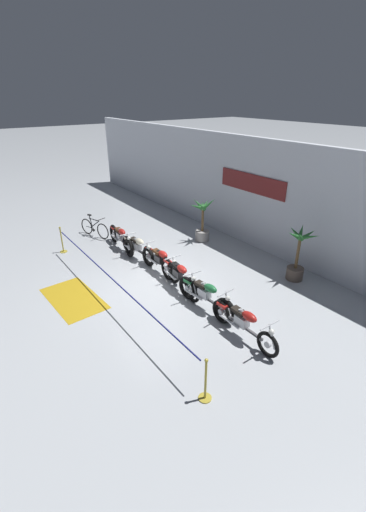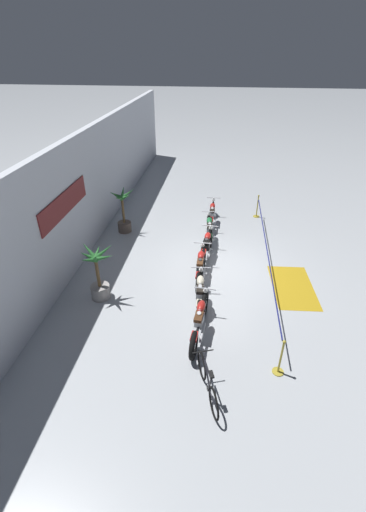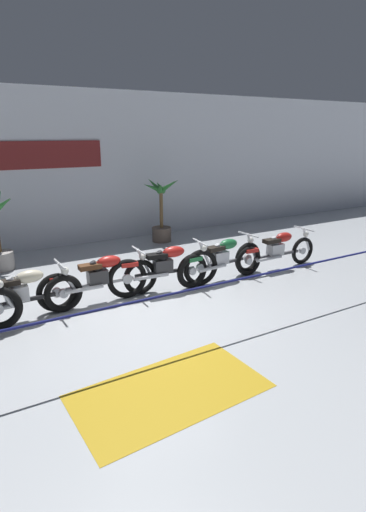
{
  "view_description": "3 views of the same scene",
  "coord_description": "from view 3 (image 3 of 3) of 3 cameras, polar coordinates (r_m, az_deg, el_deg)",
  "views": [
    {
      "loc": [
        8.26,
        -4.8,
        5.68
      ],
      "look_at": [
        0.26,
        0.97,
        0.94
      ],
      "focal_mm": 24.0,
      "sensor_mm": 36.0,
      "label": 1
    },
    {
      "loc": [
        -10.14,
        0.12,
        6.73
      ],
      "look_at": [
        -0.06,
        1.36,
        0.42
      ],
      "focal_mm": 24.0,
      "sensor_mm": 36.0,
      "label": 2
    },
    {
      "loc": [
        -2.8,
        -6.08,
        3.06
      ],
      "look_at": [
        1.41,
        1.28,
        0.43
      ],
      "focal_mm": 28.0,
      "sensor_mm": 36.0,
      "label": 3
    }
  ],
  "objects": [
    {
      "name": "floor_banner",
      "position": [
        5.21,
        -1.85,
        -18.69
      ],
      "size": [
        2.44,
        1.44,
        0.01
      ],
      "primitive_type": "cube",
      "rotation": [
        0.0,
        0.0,
        0.06
      ],
      "color": "#B78E19",
      "rests_on": "ground"
    },
    {
      "name": "stanchion_far_left",
      "position": [
        5.37,
        -10.93,
        -8.92
      ],
      "size": [
        8.76,
        0.28,
        1.05
      ],
      "color": "gold",
      "rests_on": "ground"
    },
    {
      "name": "ground_plane",
      "position": [
        7.36,
        -4.61,
        -7.4
      ],
      "size": [
        120.0,
        120.0,
        0.0
      ],
      "primitive_type": "plane",
      "color": "#B2B7BC"
    },
    {
      "name": "motorcycle_red_5",
      "position": [
        9.47,
        13.34,
        0.8
      ],
      "size": [
        2.31,
        0.62,
        0.91
      ],
      "color": "black",
      "rests_on": "ground"
    },
    {
      "name": "potted_palm_left_of_row",
      "position": [
        11.64,
        -3.1,
        5.93
      ],
      "size": [
        1.18,
        1.05,
        1.89
      ],
      "color": "brown",
      "rests_on": "ground"
    },
    {
      "name": "motorcycle_red_3",
      "position": [
        7.91,
        -2.48,
        -1.78
      ],
      "size": [
        2.35,
        0.62,
        0.97
      ],
      "color": "black",
      "rests_on": "ground"
    },
    {
      "name": "motorcycle_green_4",
      "position": [
        8.56,
        5.56,
        -0.55
      ],
      "size": [
        2.27,
        0.62,
        0.94
      ],
      "color": "black",
      "rests_on": "ground"
    },
    {
      "name": "motorcycle_red_2",
      "position": [
        7.56,
        -11.64,
        -3.2
      ],
      "size": [
        2.32,
        0.62,
        0.93
      ],
      "color": "black",
      "rests_on": "ground"
    },
    {
      "name": "motorcycle_cream_1",
      "position": [
        7.2,
        -22.16,
        -5.32
      ],
      "size": [
        2.12,
        0.62,
        0.92
      ],
      "color": "black",
      "rests_on": "ground"
    },
    {
      "name": "back_wall",
      "position": [
        11.59,
        -16.01,
        11.81
      ],
      "size": [
        28.0,
        0.29,
        4.2
      ],
      "color": "silver",
      "rests_on": "ground"
    }
  ]
}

